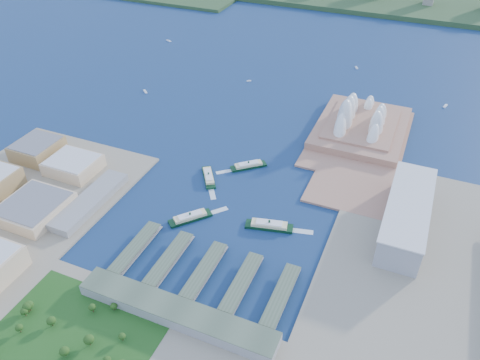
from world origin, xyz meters
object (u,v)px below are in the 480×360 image
at_px(ferry_d, 269,224).
at_px(opera_house, 364,113).
at_px(ferry_a, 209,176).
at_px(ferry_b, 249,164).
at_px(toaster_building, 407,215).
at_px(ferry_c, 190,216).

bearing_deg(ferry_d, opera_house, -24.67).
bearing_deg(ferry_a, ferry_b, 15.24).
relative_size(toaster_building, ferry_d, 2.79).
relative_size(opera_house, ferry_d, 3.24).
bearing_deg(opera_house, ferry_d, -101.77).
height_order(opera_house, ferry_d, opera_house).
height_order(toaster_building, ferry_b, toaster_building).
height_order(toaster_building, ferry_a, toaster_building).
xyz_separation_m(toaster_building, ferry_b, (-212.94, 44.06, -15.76)).
xyz_separation_m(ferry_b, ferry_c, (-22.74, -127.67, 0.21)).
bearing_deg(ferry_c, opera_house, -75.88).
height_order(ferry_a, ferry_b, ferry_b).
xyz_separation_m(ferry_c, ferry_d, (91.47, 23.40, 0.31)).
height_order(ferry_b, ferry_d, ferry_d).
bearing_deg(opera_house, toaster_building, -65.77).
distance_m(opera_house, ferry_d, 267.14).
relative_size(toaster_building, ferry_b, 3.09).
height_order(opera_house, ferry_b, opera_house).
distance_m(ferry_b, ferry_c, 129.68).
bearing_deg(toaster_building, ferry_c, -160.47).
bearing_deg(ferry_b, ferry_c, -51.07).
relative_size(opera_house, ferry_a, 3.64).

